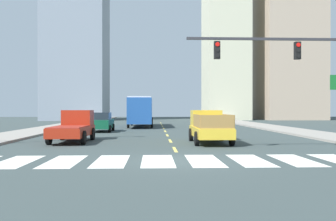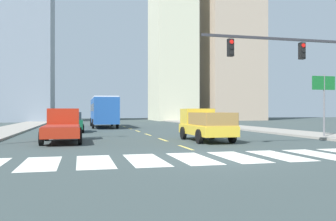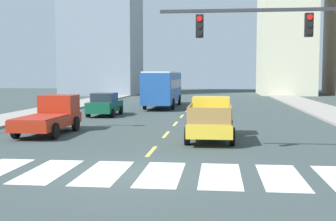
% 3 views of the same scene
% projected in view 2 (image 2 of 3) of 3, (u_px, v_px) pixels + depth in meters
% --- Properties ---
extents(ground_plane, '(160.00, 160.00, 0.00)m').
position_uv_depth(ground_plane, '(215.00, 158.00, 13.81)').
color(ground_plane, '#364241').
extents(sidewalk_right, '(3.69, 110.00, 0.15)m').
position_uv_depth(sidewalk_right, '(259.00, 129.00, 34.04)').
color(sidewalk_right, gray).
rests_on(sidewalk_right, ground).
extents(crosswalk_stripe_1, '(1.26, 3.57, 0.01)m').
position_uv_depth(crosswalk_stripe_1, '(40.00, 163.00, 12.28)').
color(crosswalk_stripe_1, silver).
rests_on(crosswalk_stripe_1, ground).
extents(crosswalk_stripe_2, '(1.26, 3.57, 0.01)m').
position_uv_depth(crosswalk_stripe_2, '(95.00, 162.00, 12.71)').
color(crosswalk_stripe_2, silver).
rests_on(crosswalk_stripe_2, ground).
extents(crosswalk_stripe_3, '(1.26, 3.57, 0.01)m').
position_uv_depth(crosswalk_stripe_3, '(145.00, 160.00, 13.15)').
color(crosswalk_stripe_3, silver).
rests_on(crosswalk_stripe_3, ground).
extents(crosswalk_stripe_4, '(1.26, 3.57, 0.01)m').
position_uv_depth(crosswalk_stripe_4, '(193.00, 158.00, 13.59)').
color(crosswalk_stripe_4, silver).
rests_on(crosswalk_stripe_4, ground).
extents(crosswalk_stripe_5, '(1.26, 3.57, 0.01)m').
position_uv_depth(crosswalk_stripe_5, '(237.00, 157.00, 14.03)').
color(crosswalk_stripe_5, silver).
rests_on(crosswalk_stripe_5, ground).
extents(crosswalk_stripe_6, '(1.26, 3.57, 0.01)m').
position_uv_depth(crosswalk_stripe_6, '(279.00, 156.00, 14.47)').
color(crosswalk_stripe_6, silver).
rests_on(crosswalk_stripe_6, ground).
extents(crosswalk_stripe_7, '(1.26, 3.57, 0.01)m').
position_uv_depth(crosswalk_stripe_7, '(318.00, 154.00, 14.91)').
color(crosswalk_stripe_7, silver).
rests_on(crosswalk_stripe_7, ground).
extents(lane_dash_0, '(0.16, 2.40, 0.01)m').
position_uv_depth(lane_dash_0, '(186.00, 147.00, 17.69)').
color(lane_dash_0, '#E3C855').
rests_on(lane_dash_0, ground).
extents(lane_dash_1, '(0.16, 2.40, 0.01)m').
position_uv_depth(lane_dash_1, '(163.00, 140.00, 22.55)').
color(lane_dash_1, '#E3C855').
rests_on(lane_dash_1, ground).
extents(lane_dash_2, '(0.16, 2.40, 0.01)m').
position_uv_depth(lane_dash_2, '(148.00, 135.00, 27.40)').
color(lane_dash_2, '#E3C855').
rests_on(lane_dash_2, ground).
extents(lane_dash_3, '(0.16, 2.40, 0.01)m').
position_uv_depth(lane_dash_3, '(138.00, 131.00, 32.26)').
color(lane_dash_3, '#E3C855').
rests_on(lane_dash_3, ground).
extents(lane_dash_4, '(0.16, 2.40, 0.01)m').
position_uv_depth(lane_dash_4, '(130.00, 129.00, 37.11)').
color(lane_dash_4, '#E3C855').
rests_on(lane_dash_4, ground).
extents(lane_dash_5, '(0.16, 2.40, 0.01)m').
position_uv_depth(lane_dash_5, '(124.00, 127.00, 41.96)').
color(lane_dash_5, '#E3C855').
rests_on(lane_dash_5, ground).
extents(lane_dash_6, '(0.16, 2.40, 0.01)m').
position_uv_depth(lane_dash_6, '(120.00, 125.00, 46.82)').
color(lane_dash_6, '#E3C855').
rests_on(lane_dash_6, ground).
extents(lane_dash_7, '(0.16, 2.40, 0.01)m').
position_uv_depth(lane_dash_7, '(116.00, 124.00, 51.67)').
color(lane_dash_7, '#E3C855').
rests_on(lane_dash_7, ground).
extents(pickup_stakebed, '(2.18, 5.20, 1.96)m').
position_uv_depth(pickup_stakebed, '(204.00, 125.00, 21.91)').
color(pickup_stakebed, gold).
rests_on(pickup_stakebed, ground).
extents(pickup_dark, '(2.18, 5.20, 1.96)m').
position_uv_depth(pickup_dark, '(63.00, 126.00, 20.90)').
color(pickup_dark, '#9C2311').
rests_on(pickup_dark, ground).
extents(city_bus, '(2.72, 10.80, 3.32)m').
position_uv_depth(city_bus, '(103.00, 110.00, 40.10)').
color(city_bus, '#1F4D97').
rests_on(city_bus, ground).
extents(sedan_near_right, '(2.02, 4.40, 1.72)m').
position_uv_depth(sedan_near_right, '(72.00, 122.00, 30.58)').
color(sedan_near_right, '#104D33').
rests_on(sedan_near_right, ground).
extents(traffic_signal_gantry, '(9.83, 0.27, 6.00)m').
position_uv_depth(traffic_signal_gantry, '(322.00, 64.00, 18.42)').
color(traffic_signal_gantry, '#2D2D33').
rests_on(traffic_signal_gantry, ground).
extents(direction_sign_green, '(1.70, 0.12, 4.20)m').
position_uv_depth(direction_sign_green, '(324.00, 92.00, 23.48)').
color(direction_sign_green, slate).
rests_on(direction_sign_green, ground).
extents(tower_tall_centre, '(10.99, 11.68, 48.48)m').
position_uv_depth(tower_tall_centre, '(230.00, 3.00, 73.92)').
color(tower_tall_centre, tan).
rests_on(tower_tall_centre, ground).
extents(block_mid_left, '(7.68, 10.92, 32.67)m').
position_uv_depth(block_mid_left, '(172.00, 38.00, 70.84)').
color(block_mid_left, beige).
rests_on(block_mid_left, ground).
extents(block_mid_right, '(10.80, 10.87, 27.66)m').
position_uv_depth(block_mid_right, '(20.00, 42.00, 62.19)').
color(block_mid_right, gray).
rests_on(block_mid_right, ground).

